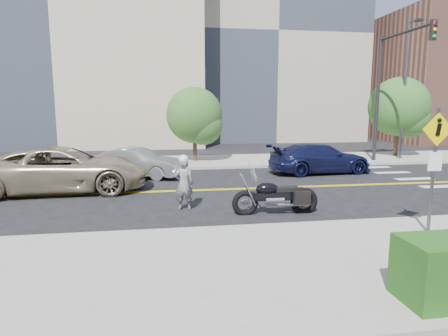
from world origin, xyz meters
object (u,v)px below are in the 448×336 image
suv (65,169)px  parked_car_silver (137,163)px  pedestrian_sign (435,159)px  motorcycle (276,189)px  motorcyclist (184,182)px  parked_car_blue (320,158)px

suv → parked_car_silver: 3.59m
pedestrian_sign → suv: size_ratio=0.49×
pedestrian_sign → motorcycle: 4.23m
pedestrian_sign → parked_car_silver: (-7.59, 9.49, -1.28)m
suv → parked_car_silver: bearing=-46.6°
motorcyclist → parked_car_silver: 6.18m
parked_car_blue → pedestrian_sign: bearing=167.4°
motorcyclist → parked_car_blue: size_ratio=0.35×
pedestrian_sign → motorcycle: (-3.04, 2.69, -1.19)m
suv → motorcycle: bearing=-123.3°
motorcyclist → suv: size_ratio=0.28×
pedestrian_sign → motorcycle: pedestrian_sign is taller
motorcycle → parked_car_silver: size_ratio=0.61×
motorcyclist → pedestrian_sign: bearing=150.5°
motorcyclist → parked_car_blue: motorcyclist is taller
suv → pedestrian_sign: bearing=-126.8°
pedestrian_sign → motorcyclist: 6.86m
pedestrian_sign → parked_car_blue: size_ratio=0.60×
motorcycle → suv: (-7.05, 4.23, 0.08)m
motorcycle → parked_car_silver: bearing=125.2°
parked_car_silver → pedestrian_sign: bearing=-121.4°
motorcycle → suv: suv is taller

